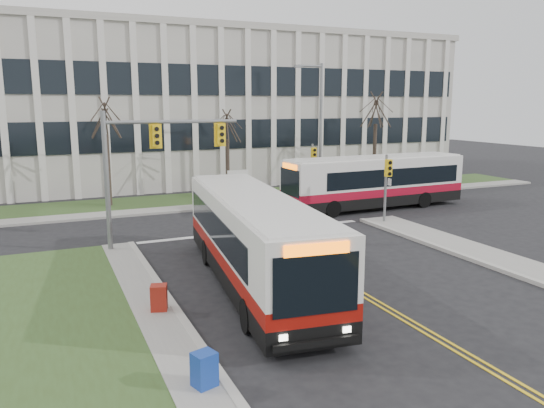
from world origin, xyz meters
The scene contains 18 objects.
ground centered at (0.00, 0.00, 0.00)m, with size 120.00×120.00×0.00m, color black.
grass_verge centered at (-10.00, -5.00, 0.06)m, with size 5.00×26.00×0.12m, color #374D21.
sidewalk_west centered at (-7.00, -5.00, 0.07)m, with size 1.20×26.00×0.14m, color #9E9B93.
sidewalk_cross centered at (5.00, 15.20, 0.07)m, with size 44.00×1.60×0.14m, color #9E9B93.
building_lawn centered at (5.00, 18.00, 0.06)m, with size 44.00×5.00×0.12m, color #374D21.
office_building centered at (5.00, 30.00, 6.00)m, with size 40.00×16.00×12.00m, color beige.
mast_arm_signal centered at (-5.62, 7.16, 4.26)m, with size 6.11×0.38×6.20m.
signal_pole_near centered at (7.20, 6.90, 2.50)m, with size 0.34×0.39×3.80m.
signal_pole_far centered at (7.20, 15.40, 2.50)m, with size 0.34×0.39×3.80m.
streetlight centered at (8.03, 16.20, 5.19)m, with size 2.15×0.25×9.20m.
directory_sign centered at (2.50, 17.50, 1.17)m, with size 1.50×0.12×2.00m.
tree_left centered at (-6.00, 18.00, 5.51)m, with size 1.80×1.80×7.70m.
tree_mid centered at (2.00, 18.20, 4.88)m, with size 1.80×1.80×6.82m.
tree_right centered at (14.00, 18.00, 5.91)m, with size 1.80×1.80×8.25m.
bus_main centered at (-3.08, 0.50, 1.62)m, with size 2.63×12.13×3.23m, color silver, non-canonical shape.
bus_cross centered at (9.18, 10.89, 1.60)m, with size 2.60×11.98×3.20m, color silver, non-canonical shape.
newspaper_box_blue centered at (-6.80, -5.74, 0.47)m, with size 0.50×0.45×0.95m, color navy.
newspaper_box_red centered at (-6.80, -0.78, 0.47)m, with size 0.50×0.45×0.95m, color maroon.
Camera 1 is at (-9.86, -16.57, 6.50)m, focal length 35.00 mm.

